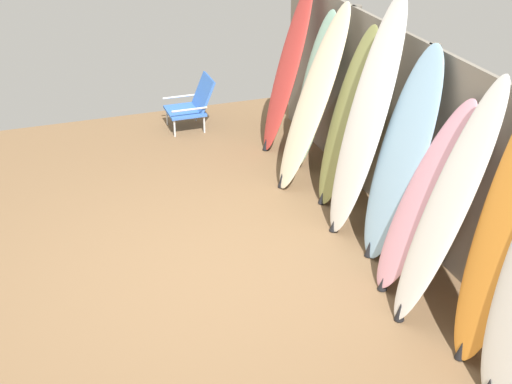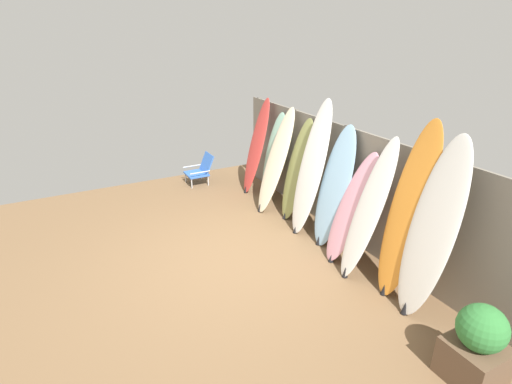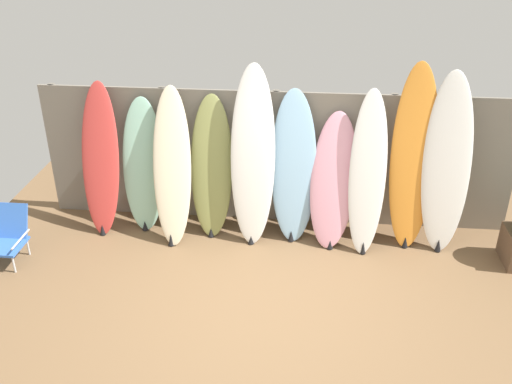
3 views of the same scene
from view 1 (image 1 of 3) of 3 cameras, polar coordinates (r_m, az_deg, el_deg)
ground at (r=6.17m, az=-4.12°, el=-6.34°), size 7.68×7.68×0.00m
fence_back at (r=6.46m, az=13.01°, el=3.76°), size 6.08×0.11×1.80m
surfboard_red_0 at (r=8.10m, az=2.52°, el=9.74°), size 0.49×0.61×1.92m
surfboard_seafoam_1 at (r=7.71m, az=4.63°, el=7.97°), size 0.56×0.47×1.73m
surfboard_cream_2 at (r=7.24m, az=4.59°, el=7.37°), size 0.56×0.82×1.90m
surfboard_olive_3 at (r=6.93m, az=7.29°, el=5.81°), size 0.55×0.55×1.79m
surfboard_white_4 at (r=6.38m, az=8.78°, el=5.74°), size 0.57×0.63×2.20m
surfboard_skyblue_5 at (r=6.09m, az=11.54°, el=2.72°), size 0.62×0.60×1.89m
surfboard_pink_6 at (r=5.74m, az=13.27°, el=-0.53°), size 0.64×0.76×1.62m
surfboard_white_7 at (r=5.34m, az=15.02°, el=-1.15°), size 0.48×0.72×1.94m
surfboard_orange_8 at (r=4.96m, az=19.71°, el=-2.07°), size 0.55×0.52×2.26m
beach_chair at (r=8.91m, az=-5.05°, el=7.10°), size 0.50×0.56×0.64m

